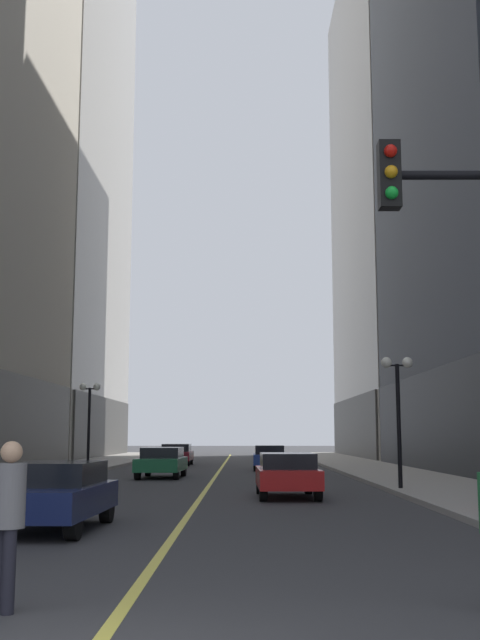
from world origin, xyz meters
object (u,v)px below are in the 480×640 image
object	(u,v)px
pedestrian_in_grey_suit	(9,511)
street_lamp_right_mid	(398,392)
car_green	(162,461)
street_lamp_left_far	(89,407)
car_navy	(55,493)
car_maroon	(176,454)
car_blue	(269,457)
car_red	(287,473)

from	to	relation	value
pedestrian_in_grey_suit	street_lamp_right_mid	bearing A→B (deg)	66.23
car_green	street_lamp_left_far	world-z (taller)	street_lamp_left_far
car_navy	street_lamp_right_mid	xyz separation A→B (m)	(8.83, 10.15, 2.54)
car_green	car_maroon	size ratio (longest dim) A/B	0.97
car_blue	street_lamp_left_far	size ratio (longest dim) A/B	0.91
car_navy	car_red	bearing A→B (deg)	58.11
car_green	pedestrian_in_grey_suit	world-z (taller)	pedestrian_in_grey_suit
car_blue	street_lamp_left_far	xyz separation A→B (m)	(-9.05, -3.39, 2.54)
car_navy	pedestrian_in_grey_suit	xyz separation A→B (m)	(1.22, -7.12, 0.33)
pedestrian_in_grey_suit	street_lamp_left_far	xyz separation A→B (m)	(-5.19, 30.26, 2.21)
car_red	street_lamp_right_mid	size ratio (longest dim) A/B	0.91
pedestrian_in_grey_suit	street_lamp_right_mid	distance (m)	19.00
car_navy	car_maroon	bearing A→B (deg)	90.83
street_lamp_left_far	street_lamp_right_mid	xyz separation A→B (m)	(12.80, -12.99, 0.00)
car_green	car_maroon	world-z (taller)	same
car_red	car_maroon	size ratio (longest dim) A/B	0.90
car_maroon	pedestrian_in_grey_suit	xyz separation A→B (m)	(1.71, -40.53, 0.32)
car_blue	pedestrian_in_grey_suit	xyz separation A→B (m)	(-3.86, -33.66, 0.33)
car_maroon	car_green	bearing A→B (deg)	-87.64
car_red	car_maroon	bearing A→B (deg)	102.28
car_maroon	pedestrian_in_grey_suit	distance (m)	40.56
car_navy	street_lamp_right_mid	bearing A→B (deg)	48.99
street_lamp_left_far	pedestrian_in_grey_suit	bearing A→B (deg)	-80.26
car_red	street_lamp_left_far	world-z (taller)	street_lamp_left_far
car_navy	pedestrian_in_grey_suit	size ratio (longest dim) A/B	2.31
car_navy	car_maroon	size ratio (longest dim) A/B	0.92
street_lamp_left_far	car_green	bearing A→B (deg)	-44.75
pedestrian_in_grey_suit	street_lamp_right_mid	xyz separation A→B (m)	(7.61, 17.27, 2.21)
car_maroon	pedestrian_in_grey_suit	world-z (taller)	pedestrian_in_grey_suit
car_red	car_green	world-z (taller)	same
car_navy	car_maroon	world-z (taller)	same
car_green	street_lamp_right_mid	bearing A→B (deg)	-45.73
street_lamp_left_far	car_red	bearing A→B (deg)	-59.14
car_green	street_lamp_right_mid	xyz separation A→B (m)	(8.72, -8.95, 2.54)
car_navy	street_lamp_left_far	xyz separation A→B (m)	(-3.97, 23.14, 2.54)
car_maroon	car_blue	bearing A→B (deg)	-50.98
street_lamp_left_far	car_blue	bearing A→B (deg)	20.55
car_red	car_blue	distance (m)	18.46
car_navy	street_lamp_left_far	size ratio (longest dim) A/B	0.93
car_blue	pedestrian_in_grey_suit	distance (m)	33.88
street_lamp_right_mid	car_blue	bearing A→B (deg)	102.88
car_navy	street_lamp_left_far	distance (m)	23.62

